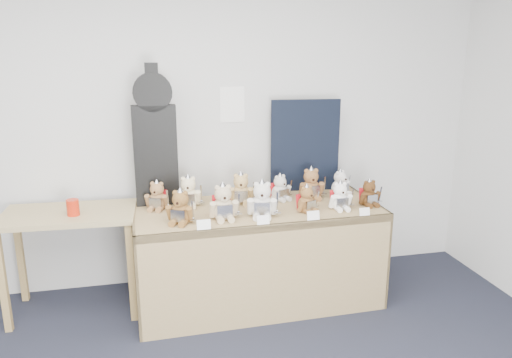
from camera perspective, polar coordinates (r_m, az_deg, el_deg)
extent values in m
plane|color=silver|center=(4.25, -13.54, 5.25)|extent=(6.00, 0.00, 6.00)
cube|color=white|center=(4.28, -2.73, 8.50)|extent=(0.21, 0.00, 0.30)
cube|color=#957A4C|center=(3.95, 0.20, -3.66)|extent=(1.95, 0.85, 0.06)
cube|color=#957A4C|center=(3.75, 1.69, -10.96)|extent=(1.93, 0.07, 0.81)
cube|color=#957A4C|center=(3.99, -13.46, -9.72)|extent=(0.04, 0.81, 0.81)
cube|color=#957A4C|center=(4.40, 12.45, -7.19)|extent=(0.04, 0.81, 0.81)
cube|color=#9F8455|center=(4.05, -20.61, -3.82)|extent=(1.01, 0.59, 0.04)
cube|color=olive|center=(4.10, -26.96, -10.50)|extent=(0.05, 0.05, 0.78)
cube|color=olive|center=(4.51, -25.32, -7.98)|extent=(0.05, 0.05, 0.78)
cube|color=olive|center=(3.93, -14.04, -10.35)|extent=(0.05, 0.05, 0.78)
cube|color=olive|center=(4.35, -13.66, -7.72)|extent=(0.05, 0.05, 0.78)
cube|color=black|center=(4.01, -11.38, 2.63)|extent=(0.34, 0.10, 0.79)
cylinder|color=black|center=(3.93, -11.76, 9.71)|extent=(0.30, 0.10, 0.30)
cube|color=black|center=(3.92, -11.85, 11.44)|extent=(0.10, 0.09, 0.20)
cube|color=black|center=(4.32, 5.63, 3.79)|extent=(0.60, 0.07, 0.80)
cylinder|color=red|center=(3.94, -20.19, -3.07)|extent=(0.09, 0.09, 0.12)
ellipsoid|color=brown|center=(3.63, -8.57, -3.93)|extent=(0.20, 0.19, 0.16)
sphere|color=brown|center=(3.60, -8.63, -2.31)|extent=(0.12, 0.12, 0.12)
cylinder|color=brown|center=(3.56, -8.90, -2.68)|extent=(0.06, 0.04, 0.05)
sphere|color=black|center=(3.54, -9.00, -2.77)|extent=(0.02, 0.02, 0.02)
sphere|color=brown|center=(3.60, -9.24, -1.57)|extent=(0.04, 0.04, 0.04)
sphere|color=brown|center=(3.57, -8.08, -1.64)|extent=(0.04, 0.04, 0.04)
cylinder|color=brown|center=(3.64, -9.82, -3.82)|extent=(0.08, 0.10, 0.12)
cylinder|color=brown|center=(3.59, -7.53, -4.00)|extent=(0.08, 0.10, 0.12)
cylinder|color=brown|center=(3.61, -9.38, -4.86)|extent=(0.09, 0.12, 0.05)
cylinder|color=brown|center=(3.59, -8.29, -4.96)|extent=(0.09, 0.12, 0.05)
cube|color=silver|center=(3.58, -8.91, -4.19)|extent=(0.10, 0.06, 0.09)
cone|color=silver|center=(3.58, -8.66, -1.54)|extent=(0.10, 0.10, 0.08)
cube|color=silver|center=(3.56, -7.23, -3.73)|extent=(0.03, 0.04, 0.17)
cube|color=silver|center=(3.58, -7.20, -4.70)|extent=(0.05, 0.03, 0.01)
ellipsoid|color=#C8B18D|center=(3.68, -3.77, -3.45)|extent=(0.18, 0.15, 0.17)
sphere|color=#C8B18D|center=(3.65, -3.80, -1.72)|extent=(0.13, 0.13, 0.13)
cylinder|color=#C8B18D|center=(3.60, -3.64, -2.11)|extent=(0.05, 0.03, 0.05)
sphere|color=black|center=(3.58, -3.59, -2.20)|extent=(0.02, 0.02, 0.02)
sphere|color=#C8B18D|center=(3.62, -4.46, -1.01)|extent=(0.04, 0.04, 0.04)
sphere|color=#C8B18D|center=(3.64, -3.18, -0.92)|extent=(0.04, 0.04, 0.04)
cylinder|color=#C8B18D|center=(3.64, -4.99, -3.52)|extent=(0.05, 0.10, 0.13)
cylinder|color=#C8B18D|center=(3.67, -2.44, -3.33)|extent=(0.05, 0.10, 0.13)
cylinder|color=#C8B18D|center=(3.63, -4.19, -4.53)|extent=(0.06, 0.11, 0.05)
cylinder|color=#C8B18D|center=(3.65, -2.98, -4.44)|extent=(0.06, 0.11, 0.05)
cube|color=silver|center=(3.62, -3.58, -3.72)|extent=(0.11, 0.02, 0.10)
cone|color=silver|center=(3.63, -3.82, -0.90)|extent=(0.11, 0.11, 0.08)
cube|color=silver|center=(3.66, -2.01, -2.97)|extent=(0.02, 0.04, 0.18)
cube|color=silver|center=(3.68, -2.00, -4.00)|extent=(0.05, 0.01, 0.01)
cube|color=red|center=(3.74, -3.96, -2.95)|extent=(0.14, 0.04, 0.16)
ellipsoid|color=silver|center=(3.72, 0.68, -3.17)|extent=(0.21, 0.19, 0.18)
sphere|color=silver|center=(3.68, 0.69, -1.41)|extent=(0.13, 0.13, 0.13)
cylinder|color=silver|center=(3.63, 0.70, -1.81)|extent=(0.06, 0.04, 0.06)
sphere|color=black|center=(3.61, 0.70, -1.90)|extent=(0.02, 0.02, 0.02)
sphere|color=silver|center=(3.67, 0.03, -0.64)|extent=(0.04, 0.04, 0.04)
sphere|color=silver|center=(3.67, 1.36, -0.64)|extent=(0.04, 0.04, 0.04)
cylinder|color=silver|center=(3.70, -0.63, -3.15)|extent=(0.07, 0.11, 0.13)
cylinder|color=silver|center=(3.70, 2.01, -3.15)|extent=(0.07, 0.11, 0.13)
cylinder|color=silver|center=(3.68, 0.06, -4.23)|extent=(0.08, 0.13, 0.05)
cylinder|color=silver|center=(3.68, 1.32, -4.24)|extent=(0.08, 0.13, 0.05)
cube|color=silver|center=(3.65, 0.69, -3.45)|extent=(0.12, 0.05, 0.10)
cone|color=silver|center=(3.67, 0.69, -0.57)|extent=(0.11, 0.11, 0.09)
cube|color=silver|center=(3.68, 2.44, -2.82)|extent=(0.02, 0.05, 0.19)
cube|color=silver|center=(3.70, 2.42, -3.87)|extent=(0.05, 0.02, 0.01)
ellipsoid|color=brown|center=(3.85, 5.77, -2.89)|extent=(0.17, 0.16, 0.14)
sphere|color=brown|center=(3.82, 5.81, -1.58)|extent=(0.10, 0.10, 0.10)
cylinder|color=brown|center=(3.79, 6.23, -1.84)|extent=(0.05, 0.04, 0.04)
sphere|color=black|center=(3.78, 6.38, -1.90)|extent=(0.02, 0.02, 0.02)
sphere|color=brown|center=(3.79, 5.45, -1.10)|extent=(0.03, 0.03, 0.03)
sphere|color=brown|center=(3.83, 6.19, -0.94)|extent=(0.03, 0.03, 0.03)
cylinder|color=brown|center=(3.79, 5.21, -3.04)|extent=(0.07, 0.08, 0.10)
cylinder|color=brown|center=(3.88, 6.66, -2.67)|extent=(0.07, 0.08, 0.10)
cylinder|color=brown|center=(3.81, 5.89, -3.71)|extent=(0.07, 0.10, 0.04)
cylinder|color=brown|center=(3.85, 6.57, -3.53)|extent=(0.07, 0.10, 0.04)
cube|color=silver|center=(3.81, 6.30, -3.04)|extent=(0.09, 0.05, 0.08)
cone|color=silver|center=(3.81, 5.82, -0.97)|extent=(0.09, 0.09, 0.07)
cube|color=silver|center=(3.88, 7.00, -2.37)|extent=(0.02, 0.04, 0.14)
cube|color=silver|center=(3.89, 6.97, -3.14)|extent=(0.04, 0.02, 0.01)
cube|color=red|center=(3.88, 5.27, -2.56)|extent=(0.11, 0.07, 0.12)
ellipsoid|color=white|center=(3.94, 9.53, -2.53)|extent=(0.15, 0.13, 0.14)
sphere|color=white|center=(3.92, 9.59, -1.18)|extent=(0.11, 0.11, 0.11)
cylinder|color=white|center=(3.88, 9.84, -1.48)|extent=(0.04, 0.02, 0.04)
sphere|color=black|center=(3.86, 9.93, -1.54)|extent=(0.02, 0.02, 0.02)
sphere|color=white|center=(3.89, 9.15, -0.63)|extent=(0.03, 0.03, 0.03)
sphere|color=white|center=(3.92, 10.08, -0.57)|extent=(0.03, 0.03, 0.03)
cylinder|color=white|center=(3.90, 8.70, -2.59)|extent=(0.04, 0.08, 0.11)
cylinder|color=white|center=(3.95, 10.55, -2.43)|extent=(0.04, 0.08, 0.11)
cylinder|color=white|center=(3.90, 9.35, -3.37)|extent=(0.04, 0.09, 0.04)
cylinder|color=white|center=(3.93, 10.23, -3.29)|extent=(0.04, 0.09, 0.04)
cube|color=silver|center=(3.89, 9.85, -2.73)|extent=(0.09, 0.02, 0.08)
cone|color=silver|center=(3.90, 9.62, -0.55)|extent=(0.09, 0.09, 0.07)
cube|color=silver|center=(3.95, 10.92, -2.15)|extent=(0.01, 0.04, 0.15)
cube|color=silver|center=(3.96, 10.88, -2.95)|extent=(0.04, 0.01, 0.01)
cube|color=red|center=(3.99, 9.23, -2.15)|extent=(0.12, 0.03, 0.13)
ellipsoid|color=#4F321B|center=(4.08, 12.74, -2.14)|extent=(0.15, 0.13, 0.14)
sphere|color=#4F321B|center=(4.06, 12.82, -0.90)|extent=(0.10, 0.10, 0.10)
cylinder|color=#4F321B|center=(4.02, 13.12, -1.16)|extent=(0.04, 0.03, 0.04)
sphere|color=black|center=(4.01, 13.23, -1.22)|extent=(0.02, 0.02, 0.02)
sphere|color=#4F321B|center=(4.03, 12.45, -0.40)|extent=(0.03, 0.03, 0.03)
sphere|color=#4F321B|center=(4.06, 13.25, -0.33)|extent=(0.03, 0.03, 0.03)
cylinder|color=#4F321B|center=(4.03, 12.07, -2.21)|extent=(0.05, 0.08, 0.10)
cylinder|color=#4F321B|center=(4.10, 13.66, -2.02)|extent=(0.05, 0.08, 0.10)
cylinder|color=#4F321B|center=(4.04, 12.68, -2.90)|extent=(0.05, 0.09, 0.04)
cylinder|color=#4F321B|center=(4.07, 13.43, -2.81)|extent=(0.05, 0.09, 0.04)
cube|color=silver|center=(4.04, 13.13, -2.30)|extent=(0.09, 0.02, 0.08)
cone|color=silver|center=(4.04, 12.85, -0.32)|extent=(0.09, 0.09, 0.07)
cube|color=silver|center=(4.10, 13.99, -1.76)|extent=(0.01, 0.03, 0.14)
cube|color=silver|center=(4.11, 13.95, -2.49)|extent=(0.04, 0.01, 0.01)
cube|color=red|center=(4.12, 12.39, -1.80)|extent=(0.11, 0.04, 0.12)
ellipsoid|color=beige|center=(3.99, -7.70, -2.12)|extent=(0.18, 0.16, 0.16)
sphere|color=beige|center=(3.96, -7.76, -0.63)|extent=(0.12, 0.12, 0.12)
cylinder|color=beige|center=(3.92, -7.80, -0.96)|extent=(0.05, 0.03, 0.05)
sphere|color=black|center=(3.90, -7.82, -1.03)|extent=(0.02, 0.02, 0.02)
sphere|color=beige|center=(3.95, -8.34, 0.00)|extent=(0.04, 0.04, 0.04)
sphere|color=beige|center=(3.95, -7.22, 0.03)|extent=(0.04, 0.04, 0.04)
cylinder|color=beige|center=(3.98, -8.83, -2.12)|extent=(0.06, 0.09, 0.12)
cylinder|color=beige|center=(3.97, -6.62, -2.08)|extent=(0.06, 0.09, 0.12)
cylinder|color=beige|center=(3.96, -8.26, -3.01)|extent=(0.06, 0.11, 0.05)
cylinder|color=beige|center=(3.95, -7.20, -3.00)|extent=(0.06, 0.11, 0.05)
cube|color=silver|center=(3.93, -7.76, -2.34)|extent=(0.11, 0.03, 0.09)
cone|color=silver|center=(3.95, -7.78, 0.07)|extent=(0.10, 0.10, 0.08)
cube|color=silver|center=(3.95, -6.28, -1.79)|extent=(0.02, 0.04, 0.17)
cube|color=silver|center=(3.97, -6.26, -2.69)|extent=(0.05, 0.01, 0.01)
ellipsoid|color=tan|center=(4.03, -1.73, -1.79)|extent=(0.19, 0.17, 0.16)
sphere|color=tan|center=(4.00, -1.74, -0.29)|extent=(0.12, 0.12, 0.12)
cylinder|color=tan|center=(3.96, -1.73, -0.61)|extent=(0.05, 0.04, 0.05)
sphere|color=black|center=(3.94, -1.73, -0.68)|extent=(0.02, 0.02, 0.02)
sphere|color=tan|center=(3.99, -2.31, 0.36)|extent=(0.04, 0.04, 0.04)
sphere|color=tan|center=(3.99, -1.18, 0.37)|extent=(0.04, 0.04, 0.04)
cylinder|color=tan|center=(4.01, -2.84, -1.78)|extent=(0.06, 0.10, 0.12)
cylinder|color=tan|center=(4.01, -0.61, -1.75)|extent=(0.06, 0.10, 0.12)
cylinder|color=tan|center=(3.99, -2.24, -2.68)|extent=(0.07, 0.11, 0.05)
cylinder|color=tan|center=(3.99, -1.18, -2.67)|extent=(0.07, 0.11, 0.05)
cube|color=silver|center=(3.97, -1.72, -2.01)|extent=(0.11, 0.04, 0.09)
cone|color=silver|center=(3.99, -1.75, 0.42)|extent=(0.10, 0.10, 0.08)
cube|color=silver|center=(4.00, -0.25, -1.46)|extent=(0.02, 0.04, 0.17)
cube|color=silver|center=(4.02, -0.25, -2.36)|extent=(0.05, 0.02, 0.01)
ellipsoid|color=beige|center=(4.12, 2.74, -1.57)|extent=(0.18, 0.17, 0.14)
sphere|color=beige|center=(4.10, 2.76, -0.31)|extent=(0.10, 0.10, 0.10)
cylinder|color=beige|center=(4.07, 3.14, -0.55)|extent=(0.05, 0.04, 0.04)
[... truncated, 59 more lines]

